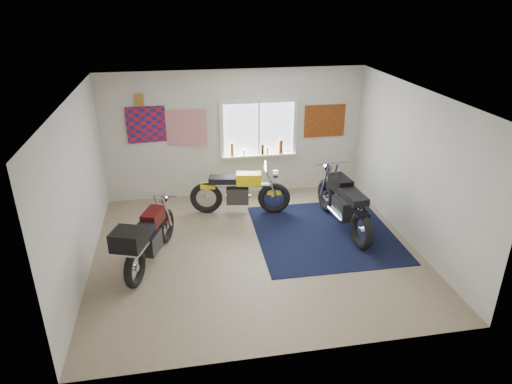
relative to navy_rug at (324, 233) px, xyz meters
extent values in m
plane|color=#9E896B|center=(-1.35, -0.36, -0.01)|extent=(5.50, 5.50, 0.00)
plane|color=white|center=(-1.35, -0.36, 2.69)|extent=(5.50, 5.50, 0.00)
plane|color=silver|center=(-1.35, 2.14, 1.34)|extent=(5.50, 0.00, 5.50)
plane|color=silver|center=(-1.35, -2.86, 1.34)|extent=(5.50, 0.00, 5.50)
plane|color=silver|center=(-4.10, -0.36, 1.34)|extent=(0.00, 5.00, 5.00)
plane|color=silver|center=(1.40, -0.36, 1.34)|extent=(0.00, 5.00, 5.00)
cube|color=black|center=(0.00, 0.00, 0.00)|extent=(2.53, 2.63, 0.01)
cube|color=white|center=(-0.85, 2.13, 1.44)|extent=(1.50, 0.02, 1.10)
cube|color=white|center=(-0.85, 2.11, 2.03)|extent=(1.66, 0.06, 0.08)
cube|color=white|center=(-0.85, 2.11, 0.85)|extent=(1.66, 0.06, 0.08)
cube|color=white|center=(-1.64, 2.11, 1.44)|extent=(0.08, 0.06, 1.10)
cube|color=white|center=(-0.06, 2.11, 1.44)|extent=(0.08, 0.06, 1.10)
cube|color=white|center=(-0.85, 2.11, 1.44)|extent=(0.04, 0.06, 1.10)
cube|color=white|center=(-0.85, 2.05, 0.87)|extent=(1.60, 0.16, 0.04)
cylinder|color=#966815|center=(-1.44, 2.04, 1.03)|extent=(0.07, 0.07, 0.28)
cylinder|color=white|center=(-1.18, 2.04, 0.95)|extent=(0.06, 0.06, 0.12)
cylinder|color=black|center=(-0.78, 2.04, 1.00)|extent=(0.06, 0.06, 0.22)
cylinder|color=yellow|center=(-0.67, 2.04, 0.96)|extent=(0.05, 0.05, 0.14)
cylinder|color=maroon|center=(-0.38, 2.04, 1.04)|extent=(0.09, 0.09, 0.30)
plane|color=red|center=(-3.05, 2.12, 1.64)|extent=(1.00, 0.07, 1.00)
plane|color=red|center=(-2.40, 2.10, 1.54)|extent=(0.90, 0.09, 0.90)
cube|color=#A66F2F|center=(-3.25, 2.12, 2.14)|extent=(0.18, 0.02, 0.24)
cube|color=#A54C14|center=(0.60, 2.12, 1.54)|extent=(0.90, 0.03, 0.70)
torus|color=black|center=(-0.74, 1.02, 0.32)|extent=(0.66, 0.24, 0.65)
torus|color=black|center=(-2.08, 1.26, 0.32)|extent=(0.66, 0.24, 0.65)
cylinder|color=silver|center=(-0.74, 1.02, 0.32)|extent=(0.12, 0.11, 0.11)
cylinder|color=silver|center=(-2.08, 1.26, 0.32)|extent=(0.12, 0.11, 0.11)
cylinder|color=silver|center=(-1.41, 1.14, 0.60)|extent=(1.22, 0.30, 0.09)
cube|color=#2C2B2E|center=(-1.46, 1.15, 0.38)|extent=(0.48, 0.35, 0.33)
cylinder|color=silver|center=(-1.43, 1.30, 0.29)|extent=(0.54, 0.16, 0.07)
cube|color=yellow|center=(-1.24, 1.11, 0.73)|extent=(0.52, 0.33, 0.23)
cube|color=black|center=(-1.74, 1.20, 0.71)|extent=(0.57, 0.36, 0.12)
cube|color=yellow|center=(-2.03, 1.25, 0.58)|extent=(0.31, 0.20, 0.08)
cube|color=yellow|center=(-0.74, 1.02, 0.43)|extent=(0.29, 0.18, 0.05)
cylinder|color=silver|center=(-0.91, 1.05, 0.99)|extent=(0.14, 0.60, 0.04)
cylinder|color=silver|center=(-0.72, 1.02, 0.83)|extent=(0.12, 0.17, 0.16)
torus|color=black|center=(0.33, 0.93, 0.33)|extent=(0.20, 0.69, 0.68)
torus|color=black|center=(0.46, -0.58, 0.33)|extent=(0.20, 0.69, 0.68)
cylinder|color=silver|center=(0.33, 0.93, 0.33)|extent=(0.12, 0.13, 0.12)
cylinder|color=silver|center=(0.46, -0.58, 0.33)|extent=(0.12, 0.13, 0.12)
cylinder|color=silver|center=(0.40, 0.17, 0.67)|extent=(0.22, 1.37, 0.10)
cube|color=#2C2B2E|center=(0.40, 0.12, 0.43)|extent=(0.35, 0.51, 0.37)
cylinder|color=silver|center=(0.23, 0.10, 0.32)|extent=(0.13, 0.60, 0.08)
cube|color=black|center=(0.38, 0.37, 0.82)|extent=(0.33, 0.57, 0.26)
cube|color=black|center=(0.43, -0.20, 0.80)|extent=(0.36, 0.62, 0.13)
cube|color=black|center=(0.46, -0.53, 0.64)|extent=(0.20, 0.34, 0.09)
cube|color=black|center=(0.33, 0.93, 0.46)|extent=(0.18, 0.32, 0.05)
cylinder|color=silver|center=(0.34, 0.74, 1.10)|extent=(0.67, 0.10, 0.04)
cylinder|color=silver|center=(0.33, 0.95, 0.93)|extent=(0.18, 0.12, 0.17)
torus|color=black|center=(-2.88, 0.23, 0.30)|extent=(0.33, 0.63, 0.63)
torus|color=black|center=(-3.33, -1.04, 0.30)|extent=(0.33, 0.63, 0.63)
cylinder|color=silver|center=(-2.88, 0.23, 0.30)|extent=(0.13, 0.13, 0.11)
cylinder|color=silver|center=(-3.33, -1.04, 0.30)|extent=(0.13, 0.13, 0.11)
cylinder|color=silver|center=(-3.10, -0.40, 0.59)|extent=(0.49, 1.18, 0.09)
cube|color=#2C2B2E|center=(-3.12, -0.45, 0.38)|extent=(0.40, 0.50, 0.33)
cylinder|color=silver|center=(-3.27, -0.40, 0.28)|extent=(0.24, 0.52, 0.07)
cube|color=#3C0B09|center=(-3.05, -0.24, 0.73)|extent=(0.40, 0.54, 0.23)
cube|color=black|center=(-3.22, -0.72, 0.71)|extent=(0.43, 0.59, 0.12)
cube|color=#3C0B09|center=(-3.31, -0.99, 0.57)|extent=(0.24, 0.32, 0.08)
cube|color=#3C0B09|center=(-2.88, 0.23, 0.42)|extent=(0.22, 0.30, 0.05)
cylinder|color=silver|center=(-2.94, 0.07, 0.98)|extent=(0.58, 0.23, 0.03)
cylinder|color=silver|center=(-2.87, 0.25, 0.82)|extent=(0.18, 0.14, 0.15)
cube|color=black|center=(-3.36, -1.13, 0.84)|extent=(0.55, 0.53, 0.29)
camera|label=1|loc=(-2.55, -7.08, 4.15)|focal=32.00mm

